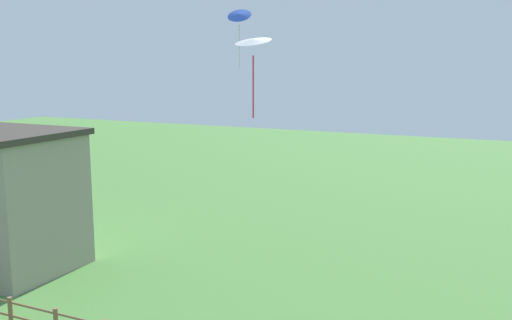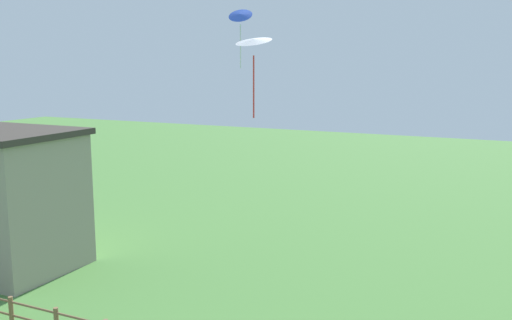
# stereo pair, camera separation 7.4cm
# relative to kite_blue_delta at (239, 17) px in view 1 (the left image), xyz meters

# --- Properties ---
(kite_blue_delta) EXTENTS (1.16, 1.06, 2.48)m
(kite_blue_delta) POSITION_rel_kite_blue_delta_xyz_m (0.00, 0.00, 0.00)
(kite_blue_delta) COLOR blue
(kite_white_delta) EXTENTS (1.26, 1.24, 2.60)m
(kite_white_delta) POSITION_rel_kite_blue_delta_xyz_m (3.13, -5.27, -1.25)
(kite_white_delta) COLOR white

